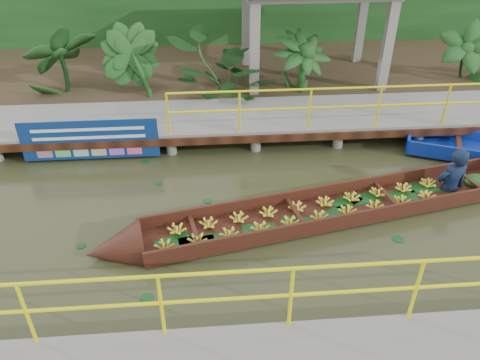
{
  "coord_description": "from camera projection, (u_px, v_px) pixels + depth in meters",
  "views": [
    {
      "loc": [
        -0.15,
        -7.04,
        5.56
      ],
      "look_at": [
        0.45,
        0.5,
        0.6
      ],
      "focal_mm": 35.0,
      "sensor_mm": 36.0,
      "label": 1
    }
  ],
  "objects": [
    {
      "name": "ground",
      "position": [
        219.0,
        222.0,
        8.93
      ],
      "size": [
        80.0,
        80.0,
        0.0
      ],
      "primitive_type": "plane",
      "color": "#2D3118",
      "rests_on": "ground"
    },
    {
      "name": "land_strip",
      "position": [
        209.0,
        72.0,
        15.05
      ],
      "size": [
        30.0,
        8.0,
        0.45
      ],
      "primitive_type": "cube",
      "color": "#2F2517",
      "rests_on": "ground"
    },
    {
      "name": "far_dock",
      "position": [
        213.0,
        120.0,
        11.52
      ],
      "size": [
        16.0,
        2.06,
        1.66
      ],
      "color": "slate",
      "rests_on": "ground"
    },
    {
      "name": "vendor_boat",
      "position": [
        363.0,
        197.0,
        9.11
      ],
      "size": [
        9.65,
        2.93,
        2.32
      ],
      "rotation": [
        0.0,
        0.0,
        0.21
      ],
      "color": "#33150E",
      "rests_on": "ground"
    },
    {
      "name": "blue_banner",
      "position": [
        90.0,
        140.0,
        10.5
      ],
      "size": [
        3.06,
        0.04,
        0.96
      ],
      "color": "navy",
      "rests_on": "ground"
    },
    {
      "name": "tropical_plants",
      "position": [
        292.0,
        55.0,
        12.71
      ],
      "size": [
        14.56,
        1.56,
        1.95
      ],
      "color": "#143E16",
      "rests_on": "ground"
    }
  ]
}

